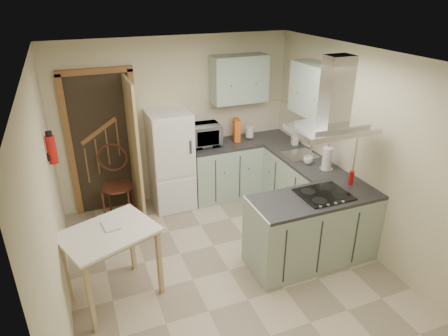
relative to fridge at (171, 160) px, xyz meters
name	(u,v)px	position (x,y,z in m)	size (l,w,h in m)	color
floor	(229,270)	(0.20, -1.80, -0.75)	(4.20, 4.20, 0.00)	#BCAA92
ceiling	(230,59)	(0.20, -1.80, 1.75)	(4.20, 4.20, 0.00)	silver
back_wall	(177,121)	(0.20, 0.30, 0.50)	(3.60, 3.60, 0.00)	beige
left_wall	(50,209)	(-1.60, -1.80, 0.50)	(4.20, 4.20, 0.00)	beige
right_wall	(364,153)	(2.00, -1.80, 0.50)	(4.20, 4.20, 0.00)	beige
doorway	(104,144)	(-0.90, 0.27, 0.30)	(1.10, 0.12, 2.10)	brown
fridge	(171,160)	(0.00, 0.00, 0.00)	(0.60, 0.60, 1.50)	white
counter_back	(224,169)	(0.86, 0.00, -0.30)	(1.08, 0.60, 0.90)	#9EB2A0
counter_right	(292,178)	(1.70, -0.68, -0.30)	(0.60, 1.95, 0.90)	#9EB2A0
splashback	(235,120)	(1.16, 0.29, 0.40)	(1.68, 0.02, 0.50)	beige
wall_cabinet_back	(239,79)	(1.15, 0.12, 1.10)	(0.85, 0.35, 0.70)	#9EB2A0
wall_cabinet_right	(318,91)	(1.82, -0.95, 1.10)	(0.35, 0.90, 0.70)	#9EB2A0
peninsula	(313,229)	(1.22, -1.98, -0.30)	(1.55, 0.65, 0.90)	#9EB2A0
hob	(324,194)	(1.32, -1.98, 0.16)	(0.58, 0.50, 0.01)	black
extractor_hood	(332,128)	(1.32, -1.98, 0.97)	(0.90, 0.55, 0.10)	silver
sink	(300,155)	(1.70, -0.85, 0.16)	(0.45, 0.40, 0.01)	silver
fire_extinguisher	(52,150)	(-1.54, -0.90, 0.75)	(0.10, 0.10, 0.32)	#B2140F
drop_leaf_table	(113,265)	(-1.12, -1.75, -0.32)	(0.92, 0.69, 0.86)	tan
bentwood_chair	(117,186)	(-0.82, -0.06, -0.25)	(0.45, 0.45, 1.00)	#4D2919
microwave	(201,135)	(0.50, 0.05, 0.31)	(0.58, 0.39, 0.32)	black
kettle	(250,132)	(1.32, 0.06, 0.25)	(0.13, 0.13, 0.19)	silver
cereal_box	(237,130)	(1.10, 0.06, 0.32)	(0.09, 0.23, 0.34)	orange
soap_bottle	(295,139)	(1.84, -0.46, 0.25)	(0.09, 0.09, 0.20)	#B1B1BD
paper_towel	(327,158)	(1.76, -1.39, 0.31)	(0.13, 0.13, 0.32)	silver
cup	(308,160)	(1.64, -1.15, 0.20)	(0.13, 0.13, 0.10)	white
red_bottle	(351,178)	(1.79, -1.87, 0.24)	(0.06, 0.06, 0.17)	#B5110F
book	(103,224)	(-1.16, -1.67, 0.16)	(0.17, 0.23, 0.10)	#A64F37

